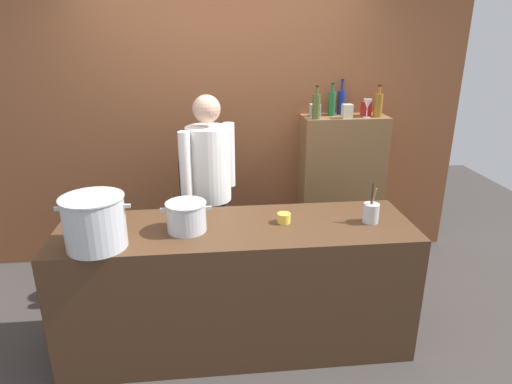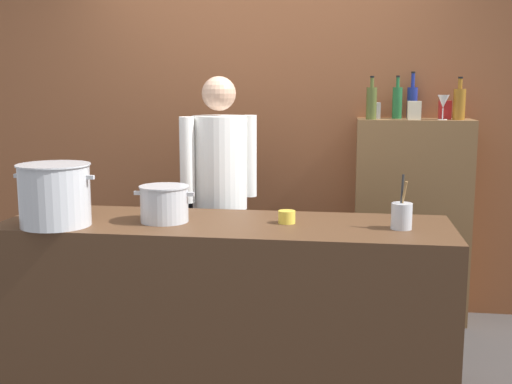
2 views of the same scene
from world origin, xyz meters
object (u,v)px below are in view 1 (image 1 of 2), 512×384
object	(u,v)px
spice_tin_cream	(347,111)
wine_bottle_olive	(316,106)
wine_bottle_amber	(378,105)
wine_glass_tall	(368,104)
stockpot_small	(186,217)
wine_bottle_cobalt	(341,102)
utensil_crock	(371,213)
wine_bottle_green	(332,103)
spice_tin_red	(366,108)
butter_jar	(284,218)
chef	(209,184)
stockpot_large	(95,222)
spice_tin_silver	(315,110)

from	to	relation	value
spice_tin_cream	wine_bottle_olive	bearing A→B (deg)	179.59
wine_bottle_amber	wine_glass_tall	world-z (taller)	wine_bottle_amber
stockpot_small	wine_bottle_cobalt	size ratio (longest dim) A/B	1.02
wine_bottle_olive	utensil_crock	bearing A→B (deg)	-83.50
wine_bottle_olive	spice_tin_cream	size ratio (longest dim) A/B	2.34
wine_bottle_amber	wine_bottle_olive	size ratio (longest dim) A/B	0.98
wine_bottle_green	spice_tin_red	world-z (taller)	wine_bottle_green
wine_bottle_cobalt	wine_bottle_amber	bearing A→B (deg)	-28.86
wine_bottle_green	butter_jar	bearing A→B (deg)	-117.15
wine_bottle_green	wine_bottle_cobalt	bearing A→B (deg)	28.57
chef	wine_bottle_amber	xyz separation A→B (m)	(1.50, 0.46, 0.52)
butter_jar	wine_bottle_olive	world-z (taller)	wine_bottle_olive
butter_jar	stockpot_large	bearing A→B (deg)	-168.73
stockpot_large	wine_glass_tall	world-z (taller)	wine_glass_tall
utensil_crock	spice_tin_cream	world-z (taller)	spice_tin_cream
stockpot_large	wine_bottle_green	bearing A→B (deg)	39.11
chef	stockpot_large	world-z (taller)	chef
stockpot_small	spice_tin_cream	world-z (taller)	spice_tin_cream
wine_bottle_cobalt	wine_glass_tall	size ratio (longest dim) A/B	1.95
wine_bottle_green	wine_bottle_olive	xyz separation A→B (m)	(-0.17, -0.14, -0.00)
chef	spice_tin_red	distance (m)	1.59
utensil_crock	spice_tin_cream	xyz separation A→B (m)	(0.15, 1.12, 0.47)
wine_glass_tall	spice_tin_cream	xyz separation A→B (m)	(-0.18, -0.02, -0.05)
butter_jar	spice_tin_silver	xyz separation A→B (m)	(0.47, 1.19, 0.50)
stockpot_small	wine_bottle_green	size ratio (longest dim) A/B	1.12
stockpot_large	butter_jar	xyz separation A→B (m)	(1.15, 0.23, -0.13)
spice_tin_red	spice_tin_cream	xyz separation A→B (m)	(-0.21, -0.12, -0.00)
butter_jar	spice_tin_silver	bearing A→B (deg)	68.60
spice_tin_red	spice_tin_silver	xyz separation A→B (m)	(-0.47, 0.00, -0.01)
stockpot_large	spice_tin_red	bearing A→B (deg)	34.21
wine_bottle_green	spice_tin_red	bearing A→B (deg)	-4.66
wine_bottle_cobalt	butter_jar	bearing A→B (deg)	-119.75
stockpot_small	wine_bottle_cobalt	xyz separation A→B (m)	(1.36, 1.32, 0.50)
wine_bottle_olive	spice_tin_red	size ratio (longest dim) A/B	2.30
spice_tin_red	wine_glass_tall	bearing A→B (deg)	-104.85
chef	stockpot_large	bearing A→B (deg)	13.84
butter_jar	wine_bottle_olive	bearing A→B (deg)	67.36
butter_jar	spice_tin_cream	world-z (taller)	spice_tin_cream
butter_jar	wine_glass_tall	bearing A→B (deg)	50.26
stockpot_small	wine_bottle_olive	distance (m)	1.64
stockpot_large	wine_bottle_cobalt	world-z (taller)	wine_bottle_cobalt
stockpot_large	wine_glass_tall	xyz separation A→B (m)	(2.06, 1.32, 0.44)
wine_bottle_cobalt	spice_tin_cream	distance (m)	0.21
butter_jar	spice_tin_red	xyz separation A→B (m)	(0.93, 1.19, 0.51)
stockpot_small	wine_bottle_olive	size ratio (longest dim) A/B	1.13
spice_tin_red	spice_tin_cream	distance (m)	0.24
spice_tin_silver	spice_tin_red	bearing A→B (deg)	-0.32
chef	stockpot_small	distance (m)	0.73
wine_bottle_green	spice_tin_silver	distance (m)	0.17
butter_jar	wine_bottle_cobalt	size ratio (longest dim) A/B	0.28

